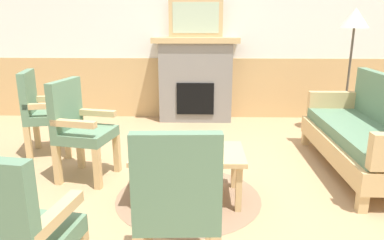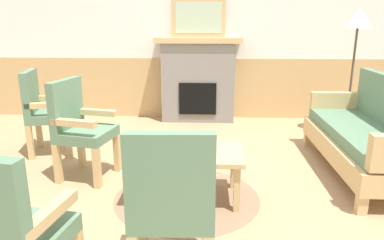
% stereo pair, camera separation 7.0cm
% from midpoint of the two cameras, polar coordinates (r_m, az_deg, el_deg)
% --- Properties ---
extents(ground_plane, '(14.00, 14.00, 0.00)m').
position_cam_midpoint_polar(ground_plane, '(3.53, -0.73, -10.19)').
color(ground_plane, tan).
extents(wall_back, '(7.20, 0.14, 2.70)m').
position_cam_midpoint_polar(wall_back, '(5.78, 0.27, 13.35)').
color(wall_back, white).
rests_on(wall_back, ground_plane).
extents(fireplace, '(1.30, 0.44, 1.28)m').
position_cam_midpoint_polar(fireplace, '(5.59, 0.20, 6.50)').
color(fireplace, gray).
rests_on(fireplace, ground_plane).
extents(framed_picture, '(0.80, 0.04, 0.56)m').
position_cam_midpoint_polar(framed_picture, '(5.52, 0.21, 15.84)').
color(framed_picture, tan).
rests_on(framed_picture, fireplace).
extents(couch, '(0.70, 1.80, 0.98)m').
position_cam_midpoint_polar(couch, '(4.07, 25.27, -2.15)').
color(couch, tan).
rests_on(couch, ground_plane).
extents(coffee_table, '(0.96, 0.56, 0.44)m').
position_cam_midpoint_polar(coffee_table, '(3.13, -1.24, -5.89)').
color(coffee_table, tan).
rests_on(coffee_table, ground_plane).
extents(round_rug, '(1.29, 1.29, 0.01)m').
position_cam_midpoint_polar(round_rug, '(3.29, -1.20, -12.10)').
color(round_rug, '#896B51').
rests_on(round_rug, ground_plane).
extents(book_on_table, '(0.22, 0.17, 0.03)m').
position_cam_midpoint_polar(book_on_table, '(3.11, 1.19, -4.67)').
color(book_on_table, navy).
rests_on(book_on_table, coffee_table).
extents(armchair_near_fireplace, '(0.57, 0.57, 0.98)m').
position_cam_midpoint_polar(armchair_near_fireplace, '(4.51, -23.03, 1.59)').
color(armchair_near_fireplace, tan).
rests_on(armchair_near_fireplace, ground_plane).
extents(armchair_by_window_left, '(0.57, 0.57, 0.98)m').
position_cam_midpoint_polar(armchair_by_window_left, '(3.69, -17.94, -0.82)').
color(armchair_by_window_left, tan).
rests_on(armchair_by_window_left, ground_plane).
extents(armchair_front_left, '(0.50, 0.50, 0.98)m').
position_cam_midpoint_polar(armchair_front_left, '(2.11, -3.28, -12.42)').
color(armchair_front_left, tan).
rests_on(armchair_front_left, ground_plane).
extents(armchair_front_center, '(0.55, 0.55, 0.98)m').
position_cam_midpoint_polar(armchair_front_center, '(2.02, -27.75, -15.74)').
color(armchair_front_center, tan).
rests_on(armchair_front_center, ground_plane).
extents(floor_lamp_by_couch, '(0.36, 0.36, 1.68)m').
position_cam_midpoint_polar(floor_lamp_by_couch, '(5.23, 23.89, 13.38)').
color(floor_lamp_by_couch, '#332D28').
rests_on(floor_lamp_by_couch, ground_plane).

